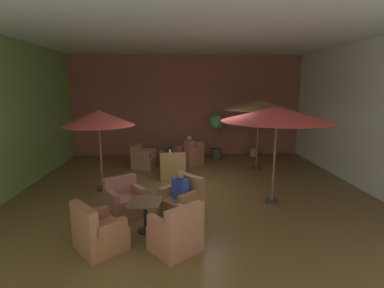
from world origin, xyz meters
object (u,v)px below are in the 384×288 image
object	(u,v)px
potted_tree_left_corner	(216,131)
armchair_front_left_east	(143,159)
armchair_front_left_south	(172,168)
patron_blue_shirt	(189,146)
armchair_front_right_north	(177,234)
armchair_front_right_west	(98,233)
patio_umbrella_center_beige	(99,118)
patio_umbrella_near_wall	(277,114)
patio_umbrella_tall_red	(259,105)
potted_tree_mid_left	(254,125)
open_laptop	(169,150)
patron_by_window	(180,186)
iced_drink_cup	(170,151)
cafe_table_front_left	(170,156)
armchair_front_right_south	(125,201)
armchair_front_left_north	(190,156)
armchair_front_right_east	(182,202)
cafe_table_front_right	(145,208)

from	to	relation	value
potted_tree_left_corner	armchair_front_left_east	bearing A→B (deg)	-158.59
armchair_front_left_south	patron_blue_shirt	size ratio (longest dim) A/B	1.34
armchair_front_right_north	armchair_front_right_west	world-z (taller)	armchair_front_right_north
patio_umbrella_center_beige	armchair_front_left_south	bearing A→B (deg)	26.92
patio_umbrella_near_wall	armchair_front_left_south	bearing A→B (deg)	139.31
patio_umbrella_tall_red	potted_tree_mid_left	size ratio (longest dim) A/B	1.34
potted_tree_left_corner	open_laptop	bearing A→B (deg)	-144.08
potted_tree_mid_left	patron_by_window	size ratio (longest dim) A/B	2.84
patio_umbrella_tall_red	iced_drink_cup	size ratio (longest dim) A/B	22.45
patio_umbrella_center_beige	cafe_table_front_left	bearing A→B (deg)	47.05
potted_tree_left_corner	potted_tree_mid_left	world-z (taller)	potted_tree_mid_left
armchair_front_right_south	patio_umbrella_center_beige	bearing A→B (deg)	118.84
armchair_front_left_north	patio_umbrella_center_beige	size ratio (longest dim) A/B	0.50
armchair_front_right_east	patio_umbrella_near_wall	bearing A→B (deg)	15.53
cafe_table_front_right	open_laptop	distance (m)	4.52
armchair_front_left_north	iced_drink_cup	size ratio (longest dim) A/B	10.29
armchair_front_right_south	open_laptop	xyz separation A→B (m)	(0.91, 3.68, 0.38)
potted_tree_left_corner	patron_by_window	distance (m)	5.43
patio_umbrella_tall_red	armchair_front_left_south	bearing A→B (deg)	-163.15
armchair_front_right_east	iced_drink_cup	distance (m)	3.73
cafe_table_front_right	patio_umbrella_center_beige	xyz separation A→B (m)	(-1.46, 2.48, 1.54)
cafe_table_front_right	armchair_front_right_west	distance (m)	1.02
cafe_table_front_left	armchair_front_right_north	bearing A→B (deg)	-87.52
armchair_front_right_west	potted_tree_mid_left	distance (m)	8.47
armchair_front_right_east	patron_by_window	distance (m)	0.40
cafe_table_front_right	armchair_front_right_south	world-z (taller)	armchair_front_right_south
armchair_front_right_south	patio_umbrella_near_wall	bearing A→B (deg)	7.59
cafe_table_front_right	armchair_front_right_east	xyz separation A→B (m)	(0.74, 0.67, -0.16)
armchair_front_left_east	patron_by_window	world-z (taller)	patron_by_window
armchair_front_right_east	patio_umbrella_near_wall	size ratio (longest dim) A/B	0.40
patio_umbrella_center_beige	potted_tree_mid_left	world-z (taller)	patio_umbrella_center_beige
patio_umbrella_near_wall	patron_by_window	distance (m)	2.83
armchair_front_right_south	patron_by_window	world-z (taller)	patron_by_window
patio_umbrella_tall_red	iced_drink_cup	world-z (taller)	patio_umbrella_tall_red
armchair_front_left_south	armchair_front_right_east	bearing A→B (deg)	-84.79
armchair_front_right_south	patio_umbrella_near_wall	xyz separation A→B (m)	(3.56, 0.47, 1.91)
cafe_table_front_left	patio_umbrella_center_beige	xyz separation A→B (m)	(-1.86, -1.99, 1.56)
armchair_front_right_west	iced_drink_cup	distance (m)	5.17
cafe_table_front_left	armchair_front_right_west	distance (m)	5.25
armchair_front_left_south	armchair_front_right_south	distance (m)	2.84
armchair_front_left_east	armchair_front_left_south	xyz separation A→B (m)	(1.06, -1.29, 0.00)
armchair_front_left_south	patron_blue_shirt	bearing A→B (deg)	69.95
armchair_front_left_north	potted_tree_mid_left	distance (m)	3.15
cafe_table_front_left	patio_umbrella_tall_red	world-z (taller)	patio_umbrella_tall_red
armchair_front_left_east	armchair_front_right_east	world-z (taller)	armchair_front_right_east
patio_umbrella_center_beige	patron_by_window	distance (m)	3.13
patio_umbrella_center_beige	armchair_front_left_north	bearing A→B (deg)	46.05
patio_umbrella_tall_red	patron_by_window	xyz separation A→B (m)	(-2.74, -3.72, -1.54)
armchair_front_right_east	patio_umbrella_tall_red	bearing A→B (deg)	53.81
patio_umbrella_tall_red	patio_umbrella_near_wall	bearing A→B (deg)	-98.10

